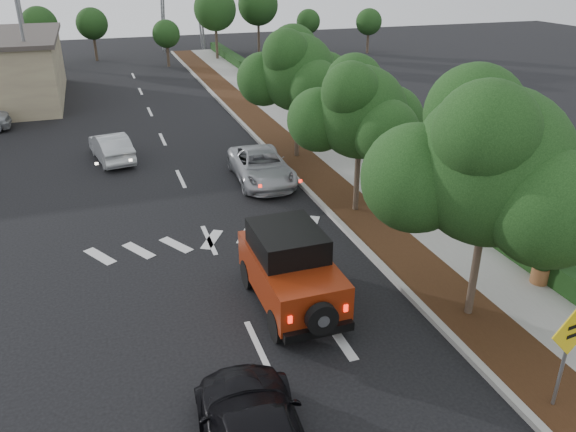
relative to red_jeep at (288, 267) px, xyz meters
name	(u,v)px	position (x,y,z in m)	size (l,w,h in m)	color
ground	(259,347)	(-1.33, -1.66, -1.10)	(120.00, 120.00, 0.00)	black
curb	(283,165)	(3.27, 10.34, -1.02)	(0.20, 70.00, 0.15)	#9E9B93
planting_strip	(304,163)	(4.27, 10.34, -1.04)	(1.80, 70.00, 0.12)	black
sidewalk	(342,159)	(6.17, 10.34, -1.04)	(2.00, 70.00, 0.12)	gray
hedge	(370,149)	(7.57, 10.34, -0.70)	(0.80, 70.00, 0.80)	black
transmission_tower	(184,50)	(4.67, 46.34, -1.10)	(7.00, 4.00, 28.00)	slate
street_tree_near	(467,316)	(4.27, -2.16, -1.10)	(3.80, 3.80, 5.92)	black
street_tree_mid	(355,212)	(4.27, 4.84, -1.10)	(3.20, 3.20, 5.32)	black
street_tree_far	(297,158)	(4.27, 11.34, -1.10)	(3.40, 3.40, 5.62)	black
light_pole_a	(37,113)	(-7.83, 24.34, -1.10)	(2.00, 0.22, 9.00)	slate
light_pole_b	(33,77)	(-8.83, 36.34, -1.10)	(2.00, 0.22, 9.00)	slate
red_jeep	(288,267)	(0.00, 0.00, 0.00)	(1.93, 4.26, 2.16)	black
silver_suv_ahead	(261,166)	(1.87, 9.00, -0.45)	(2.17, 4.70, 1.31)	#A2A4A9
silver_sedan_oncoming	(111,147)	(-3.95, 13.77, -0.46)	(1.35, 3.87, 1.28)	#AFB3B7
speed_hump_sign	(569,343)	(3.94, -5.61, 0.61)	(1.15, 0.17, 2.46)	slate
terracotta_planter	(542,264)	(7.07, -1.55, -0.37)	(0.62, 0.62, 1.08)	brown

